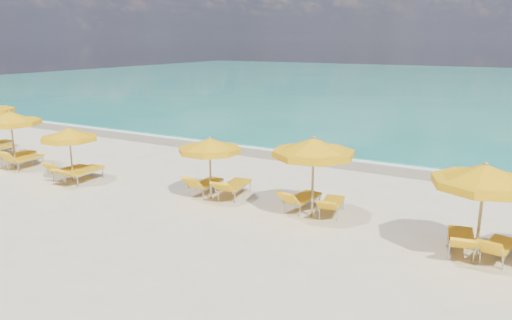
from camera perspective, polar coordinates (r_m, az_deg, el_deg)
The scene contains 20 objects.
ground_plane at distance 15.84m, azimuth -2.73°, elevation -5.34°, with size 120.00×120.00×0.00m, color beige.
ocean at distance 61.33m, azimuth 22.51°, elevation 7.84°, with size 120.00×80.00×0.30m, color #167F6B.
wet_sand_band at distance 22.17m, azimuth 7.65°, elevation 0.11°, with size 120.00×2.60×0.01m, color tan.
foam_line at distance 22.90m, azimuth 8.42°, elevation 0.52°, with size 120.00×1.20×0.03m, color white.
whitecap_near at distance 33.18m, azimuth 4.44°, elevation 4.71°, with size 14.00×0.36×0.05m, color white.
umbrella_1 at distance 22.40m, azimuth -26.26°, elevation 4.25°, with size 2.58×2.58×2.38m.
umbrella_2 at distance 19.37m, azimuth -20.57°, elevation 2.72°, with size 2.61×2.61×2.07m.
umbrella_3 at distance 16.17m, azimuth -5.31°, elevation 1.62°, with size 2.70×2.70×2.10m.
umbrella_4 at distance 14.46m, azimuth 6.59°, elevation 1.35°, with size 2.85×2.85×2.45m.
umbrella_5 at distance 12.66m, azimuth 24.66°, elevation -1.74°, with size 2.51×2.51×2.42m.
lounger_1_left at distance 23.34m, azimuth -25.61°, elevation 0.13°, with size 1.00×2.06×0.73m.
lounger_1_right at distance 22.51m, azimuth -24.91°, elevation -0.24°, with size 0.84×1.89×0.91m.
lounger_2_left at distance 20.06m, azimuth -20.51°, elevation -1.44°, with size 0.68×1.77×0.86m.
lounger_2_right at distance 19.54m, azimuth -19.13°, elevation -1.66°, with size 0.83×2.09×0.78m.
lounger_3_left at distance 17.12m, azimuth -5.79°, elevation -3.15°, with size 0.66×1.75×0.85m.
lounger_3_right at distance 16.71m, azimuth -2.52°, elevation -3.44°, with size 0.92×2.05×0.84m.
lounger_4_left at distance 15.52m, azimuth 5.25°, elevation -4.90°, with size 0.80×1.87×0.85m.
lounger_4_right at distance 15.25m, azimuth 8.63°, elevation -5.40°, with size 0.89×1.82×0.75m.
lounger_5_left at distance 13.48m, azimuth 22.35°, elevation -8.86°, with size 0.92×1.93×0.80m.
lounger_5_right at distance 13.43m, azimuth 25.90°, elevation -9.40°, with size 0.83×1.71×0.79m.
Camera 1 is at (8.13, -12.57, 5.16)m, focal length 35.00 mm.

